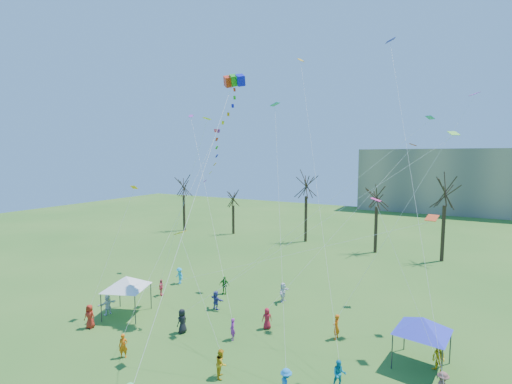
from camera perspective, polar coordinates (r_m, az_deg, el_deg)
The scene contains 7 objects.
distant_building at distance 97.58m, azimuth 34.41°, elevation 1.33°, with size 60.00×14.00×15.00m, color gray.
bare_tree_row at distance 51.97m, azimuth 17.13°, elevation -1.20°, with size 67.94×8.50×11.13m.
big_box_kite at distance 28.78m, azimuth -5.23°, elevation 8.68°, with size 2.67×7.91×21.76m.
canopy_tent_white at distance 32.44m, azimuth -20.04°, elevation -13.40°, with size 4.18×4.18×3.35m.
canopy_tent_blue at distance 26.06m, azimuth 25.11°, elevation -18.68°, with size 4.26×4.26×3.23m.
festival_crowd at distance 28.36m, azimuth -2.30°, elevation -20.24°, with size 26.38×14.57×1.84m.
small_kites_aloft at distance 28.52m, azimuth 8.30°, elevation 6.62°, with size 29.25×18.78×33.40m.
Camera 1 is at (12.28, -14.92, 13.28)m, focal length 25.00 mm.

